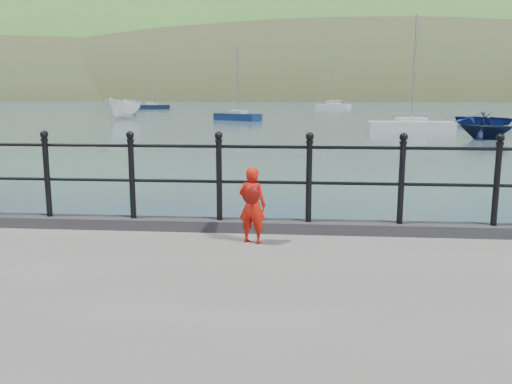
# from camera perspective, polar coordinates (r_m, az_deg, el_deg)

# --- Properties ---
(ground) EXTENTS (600.00, 600.00, 0.00)m
(ground) POSITION_cam_1_polar(r_m,az_deg,el_deg) (7.81, 0.87, -11.00)
(ground) COLOR #2D4251
(ground) RESTS_ON ground
(kerb) EXTENTS (60.00, 0.30, 0.15)m
(kerb) POSITION_cam_1_polar(r_m,az_deg,el_deg) (7.33, 0.81, -3.59)
(kerb) COLOR #28282B
(kerb) RESTS_ON quay
(railing) EXTENTS (18.11, 0.11, 1.20)m
(railing) POSITION_cam_1_polar(r_m,az_deg,el_deg) (7.19, 0.82, 2.21)
(railing) COLOR black
(railing) RESTS_ON kerb
(far_shore) EXTENTS (830.00, 200.00, 156.00)m
(far_shore) POSITION_cam_1_polar(r_m,az_deg,el_deg) (250.83, 13.77, 4.41)
(far_shore) COLOR #333A21
(far_shore) RESTS_ON ground
(child) EXTENTS (0.40, 0.34, 0.96)m
(child) POSITION_cam_1_polar(r_m,az_deg,el_deg) (6.69, -0.40, -1.33)
(child) COLOR red
(child) RESTS_ON quay
(launch_blue) EXTENTS (6.17, 6.42, 1.08)m
(launch_blue) POSITION_cam_1_polar(r_m,az_deg,el_deg) (51.07, 23.00, 7.10)
(launch_blue) COLOR navy
(launch_blue) RESTS_ON ground
(launch_white) EXTENTS (3.30, 6.12, 2.24)m
(launch_white) POSITION_cam_1_polar(r_m,az_deg,el_deg) (58.57, -13.71, 8.53)
(launch_white) COLOR white
(launch_white) RESTS_ON ground
(launch_navy) EXTENTS (4.15, 4.09, 1.65)m
(launch_navy) POSITION_cam_1_polar(r_m,az_deg,el_deg) (35.91, 23.02, 6.45)
(launch_navy) COLOR black
(launch_navy) RESTS_ON ground
(sailboat_near) EXTENTS (6.20, 1.87, 8.48)m
(sailboat_near) POSITION_cam_1_polar(r_m,az_deg,el_deg) (41.73, 15.98, 6.66)
(sailboat_near) COLOR silver
(sailboat_near) RESTS_ON ground
(sailboat_deep) EXTENTS (6.20, 4.24, 8.92)m
(sailboat_deep) POSITION_cam_1_polar(r_m,az_deg,el_deg) (97.02, 8.14, 8.94)
(sailboat_deep) COLOR silver
(sailboat_deep) RESTS_ON ground
(sailboat_left) EXTENTS (5.84, 3.24, 8.00)m
(sailboat_left) POSITION_cam_1_polar(r_m,az_deg,el_deg) (91.44, -10.84, 8.76)
(sailboat_left) COLOR black
(sailboat_left) RESTS_ON ground
(sailboat_port) EXTENTS (5.13, 4.06, 7.46)m
(sailboat_port) POSITION_cam_1_polar(r_m,az_deg,el_deg) (54.83, -1.97, 7.89)
(sailboat_port) COLOR #12284F
(sailboat_port) RESTS_ON ground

